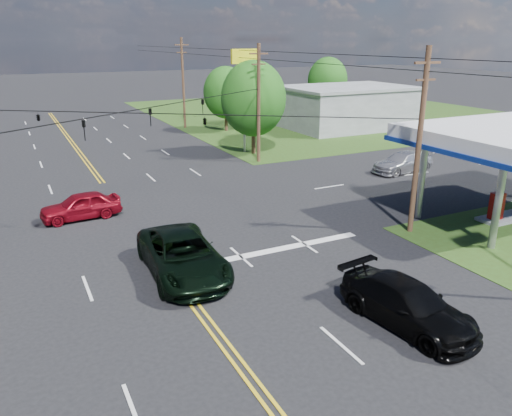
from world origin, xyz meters
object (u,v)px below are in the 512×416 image
retail_ne (347,108)px  tree_right_a (253,99)px  pole_se (419,141)px  pickup_dkgreen (183,255)px  tree_far_r (327,80)px  pole_right_far (183,82)px  tree_right_b (226,93)px  suv_black (407,304)px  pole_ne (259,102)px

retail_ne → tree_right_a: bearing=-153.4°
retail_ne → pole_se: (-17.00, -29.00, 2.72)m
pole_se → pickup_dkgreen: bearing=177.7°
retail_ne → tree_far_r: bearing=68.2°
retail_ne → pole_se: 33.72m
tree_right_a → tree_far_r: (20.00, 18.00, -0.33)m
pole_right_far → tree_right_b: pole_right_far is taller
tree_right_a → suv_black: tree_right_a is taller
pickup_dkgreen → pole_right_far: bearing=74.1°
retail_ne → tree_right_a: size_ratio=1.71×
tree_right_a → pole_ne: bearing=-108.4°
pole_right_far → tree_right_a: bearing=-86.4°
pole_ne → tree_far_r: bearing=45.0°
tree_right_a → pickup_dkgreen: size_ratio=1.27×
retail_ne → pole_se: size_ratio=1.47×
tree_right_a → tree_right_b: (2.50, 12.00, -0.65)m
tree_far_r → suv_black: size_ratio=1.41×
pole_se → suv_black: bearing=-133.7°
retail_ne → pole_right_far: bearing=154.8°
pole_right_far → tree_right_b: (3.50, -4.00, -0.95)m
pickup_dkgreen → suv_black: bearing=-48.5°
tree_right_b → suv_black: size_ratio=1.31×
pickup_dkgreen → tree_right_b: bearing=66.8°
retail_ne → pole_ne: (-17.00, -11.00, 2.72)m
pole_right_far → tree_right_a: size_ratio=1.22×
pole_se → pole_right_far: 37.00m
pole_se → pole_right_far: (0.00, 37.00, 0.25)m
tree_right_a → suv_black: size_ratio=1.51×
pole_ne → tree_right_a: pole_ne is taller
pole_ne → tree_right_b: bearing=76.9°
pole_ne → tree_right_a: (1.00, 3.00, -0.05)m
pole_se → tree_far_r: (21.00, 39.00, -0.37)m
pole_ne → pole_right_far: 19.00m
tree_right_b → pickup_dkgreen: (-16.00, -32.50, -3.32)m
pole_ne → pickup_dkgreen: (-12.50, -17.50, -4.02)m
tree_right_a → pickup_dkgreen: 24.87m
retail_ne → pole_ne: bearing=-147.1°
pole_right_far → tree_right_a: pole_right_far is taller
pickup_dkgreen → pole_ne: bearing=57.5°
retail_ne → pole_se: bearing=-120.4°
tree_right_b → pole_se: bearing=-96.1°
pole_ne → pickup_dkgreen: 21.88m
tree_right_b → pole_right_far: bearing=131.2°
pole_ne → tree_far_r: pole_ne is taller
tree_right_b → pickup_dkgreen: tree_right_b is taller
tree_right_a → tree_right_b: tree_right_a is taller
retail_ne → tree_right_a: (-16.00, -8.00, 2.67)m
pole_right_far → suv_black: bearing=-98.5°
pole_ne → tree_right_b: pole_ne is taller
pole_se → tree_far_r: size_ratio=1.25×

